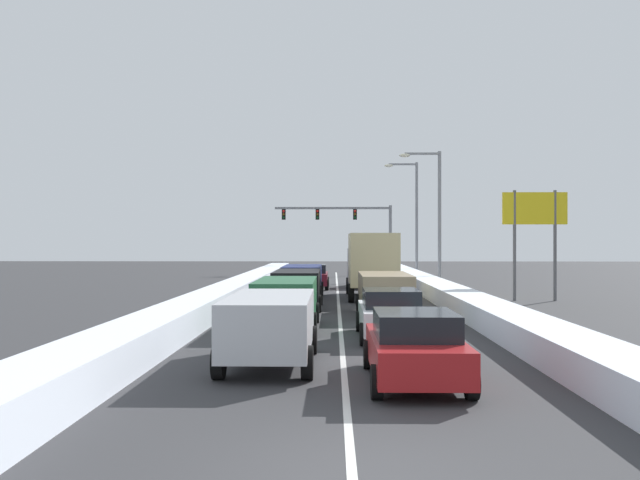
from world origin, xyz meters
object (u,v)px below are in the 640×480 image
(sedan_red_right_lane_nearest, at_px, (415,347))
(street_lamp_right_near, at_px, (434,207))
(suv_tan_right_lane_third, at_px, (385,290))
(suv_navy_center_lane_fourth, at_px, (302,278))
(box_truck_right_lane_fourth, at_px, (372,262))
(traffic_light_gantry, at_px, (349,222))
(sedan_white_right_lane_second, at_px, (391,313))
(roadside_sign_right, at_px, (535,220))
(suv_silver_center_lane_nearest, at_px, (270,323))
(street_lamp_right_mid, at_px, (413,210))
(suv_green_center_lane_second, at_px, (286,299))
(suv_black_center_lane_third, at_px, (297,285))
(sedan_charcoal_right_lane_fifth, at_px, (365,275))
(sedan_maroon_center_lane_fifth, at_px, (313,276))

(sedan_red_right_lane_nearest, bearing_deg, street_lamp_right_near, 80.93)
(suv_tan_right_lane_third, xyz_separation_m, suv_navy_center_lane_fourth, (-3.70, 8.64, 0.00))
(suv_tan_right_lane_third, distance_m, box_truck_right_lane_fourth, 8.22)
(traffic_light_gantry, bearing_deg, sedan_white_right_lane_second, -89.54)
(box_truck_right_lane_fourth, distance_m, roadside_sign_right, 8.41)
(suv_silver_center_lane_nearest, bearing_deg, street_lamp_right_mid, 78.45)
(street_lamp_right_near, relative_size, roadside_sign_right, 1.57)
(suv_green_center_lane_second, relative_size, suv_navy_center_lane_fourth, 1.00)
(suv_black_center_lane_third, distance_m, suv_navy_center_lane_fourth, 5.93)
(street_lamp_right_near, xyz_separation_m, street_lamp_right_mid, (-0.14, 10.72, 0.27))
(suv_silver_center_lane_nearest, bearing_deg, street_lamp_right_near, 73.83)
(box_truck_right_lane_fourth, bearing_deg, sedan_white_right_lane_second, -90.90)
(suv_navy_center_lane_fourth, bearing_deg, street_lamp_right_mid, 66.49)
(sedan_charcoal_right_lane_fifth, bearing_deg, suv_silver_center_lane_nearest, -97.20)
(sedan_white_right_lane_second, relative_size, suv_tan_right_lane_third, 0.92)
(sedan_white_right_lane_second, distance_m, box_truck_right_lane_fourth, 14.72)
(suv_silver_center_lane_nearest, bearing_deg, box_truck_right_lane_fourth, 79.75)
(sedan_white_right_lane_second, relative_size, box_truck_right_lane_fourth, 0.62)
(sedan_charcoal_right_lane_fifth, height_order, suv_navy_center_lane_fourth, suv_navy_center_lane_fourth)
(suv_black_center_lane_third, height_order, roadside_sign_right, roadside_sign_right)
(sedan_white_right_lane_second, height_order, roadside_sign_right, roadside_sign_right)
(suv_green_center_lane_second, height_order, traffic_light_gantry, traffic_light_gantry)
(street_lamp_right_near, bearing_deg, roadside_sign_right, -68.37)
(suv_silver_center_lane_nearest, xyz_separation_m, traffic_light_gantry, (2.94, 45.89, 3.71))
(street_lamp_right_near, bearing_deg, sedan_red_right_lane_nearest, -99.07)
(suv_green_center_lane_second, bearing_deg, box_truck_right_lane_fourth, 73.96)
(suv_silver_center_lane_nearest, relative_size, suv_navy_center_lane_fourth, 1.00)
(suv_green_center_lane_second, height_order, suv_navy_center_lane_fourth, same)
(sedan_red_right_lane_nearest, relative_size, street_lamp_right_mid, 0.49)
(sedan_red_right_lane_nearest, bearing_deg, box_truck_right_lane_fourth, 89.27)
(sedan_maroon_center_lane_fifth, bearing_deg, traffic_light_gantry, 82.03)
(sedan_red_right_lane_nearest, xyz_separation_m, suv_silver_center_lane_nearest, (-3.22, 1.97, 0.25))
(sedan_red_right_lane_nearest, distance_m, suv_silver_center_lane_nearest, 3.79)
(sedan_red_right_lane_nearest, bearing_deg, sedan_charcoal_right_lane_fifth, 89.46)
(suv_black_center_lane_third, bearing_deg, suv_tan_right_lane_third, -36.60)
(suv_tan_right_lane_third, distance_m, street_lamp_right_near, 17.06)
(roadside_sign_right, bearing_deg, suv_silver_center_lane_nearest, -122.70)
(roadside_sign_right, bearing_deg, suv_navy_center_lane_fourth, 170.97)
(box_truck_right_lane_fourth, distance_m, suv_navy_center_lane_fourth, 3.76)
(box_truck_right_lane_fourth, bearing_deg, roadside_sign_right, -9.78)
(suv_tan_right_lane_third, relative_size, sedan_charcoal_right_lane_fifth, 1.09)
(street_lamp_right_near, bearing_deg, sedan_white_right_lane_second, -101.57)
(suv_silver_center_lane_nearest, distance_m, suv_black_center_lane_third, 13.86)
(box_truck_right_lane_fourth, relative_size, suv_black_center_lane_third, 1.47)
(sedan_white_right_lane_second, relative_size, roadside_sign_right, 0.82)
(box_truck_right_lane_fourth, xyz_separation_m, suv_black_center_lane_third, (-3.57, -5.46, -0.88))
(sedan_white_right_lane_second, height_order, suv_green_center_lane_second, suv_green_center_lane_second)
(sedan_white_right_lane_second, height_order, suv_silver_center_lane_nearest, suv_silver_center_lane_nearest)
(sedan_white_right_lane_second, bearing_deg, suv_navy_center_lane_fourth, 102.63)
(box_truck_right_lane_fourth, xyz_separation_m, sedan_charcoal_right_lane_fifth, (0.01, 8.41, -1.14))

